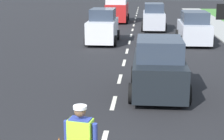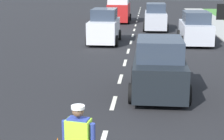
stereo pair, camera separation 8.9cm
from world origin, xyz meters
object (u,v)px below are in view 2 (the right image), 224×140
at_px(car_oncoming_second, 104,27).
at_px(car_parked_far, 195,29).
at_px(car_outgoing_ahead, 159,68).
at_px(car_outgoing_far, 155,17).
at_px(delivery_truck, 119,5).

height_order(car_oncoming_second, car_parked_far, car_oncoming_second).
xyz_separation_m(car_outgoing_ahead, car_outgoing_far, (0.18, 17.11, 0.06)).
xyz_separation_m(car_outgoing_ahead, car_oncoming_second, (-3.17, 10.48, 0.08)).
bearing_deg(car_outgoing_ahead, delivery_truck, 98.10).
distance_m(delivery_truck, car_outgoing_far, 6.06).
xyz_separation_m(car_oncoming_second, car_outgoing_far, (3.36, 6.63, -0.02)).
height_order(car_outgoing_ahead, car_oncoming_second, car_oncoming_second).
relative_size(car_oncoming_second, car_parked_far, 0.93).
relative_size(car_outgoing_ahead, car_oncoming_second, 0.97).
relative_size(delivery_truck, car_outgoing_far, 1.06).
distance_m(car_parked_far, car_outgoing_far, 6.81).
distance_m(car_oncoming_second, car_parked_far, 5.74).
bearing_deg(car_outgoing_far, delivery_truck, 123.57).
bearing_deg(car_outgoing_ahead, car_parked_far, 76.58).
height_order(car_parked_far, car_outgoing_far, car_outgoing_far).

